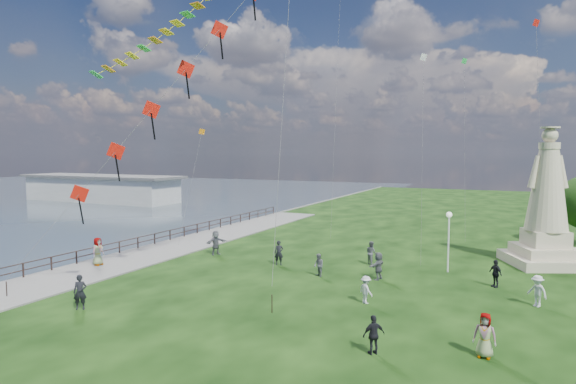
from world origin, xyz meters
The scene contains 18 objects.
waterfront centered at (-15.24, 8.99, -0.06)m, with size 200.00×200.00×1.51m.
pier_pavilion centered at (-52.00, 42.00, 1.84)m, with size 30.00×8.00×4.40m.
statue centered at (13.07, 20.02, 3.61)m, with size 6.21×6.21×9.56m.
lamppost centered at (7.24, 15.06, 2.87)m, with size 0.37×0.37×3.98m.
person_0 centered at (-8.39, -0.64, 0.87)m, with size 0.64×0.42×1.75m, color black.
person_1 centered at (0.03, 10.34, 0.73)m, with size 0.71×0.44×1.46m, color #595960.
person_2 centered at (4.24, 6.38, 0.72)m, with size 0.93×0.48×1.45m, color silver.
person_3 centered at (6.29, 0.38, 0.77)m, with size 0.91×0.46×1.55m, color black.
person_4 centered at (10.20, 1.90, 0.87)m, with size 0.85×0.52×1.73m, color #595960.
person_5 centered at (-9.52, 13.07, 0.93)m, with size 1.73×0.74×1.86m, color #595960.
person_6 centered at (-3.65, 12.11, 0.85)m, with size 0.62×0.41×1.70m, color black.
person_7 centered at (2.12, 15.01, 0.82)m, with size 0.80×0.49×1.65m, color #595960.
person_8 centered at (12.24, 9.58, 0.81)m, with size 1.05×0.54×1.62m, color silver.
person_9 centered at (10.18, 12.58, 0.80)m, with size 0.94×0.48×1.61m, color black.
person_10 centered at (-14.68, 6.39, 0.95)m, with size 0.93×0.57×1.91m, color #595960.
person_11 centered at (3.60, 11.29, 0.85)m, with size 1.58×0.68×1.70m, color #595960.
red_kite_train centered at (-7.12, 4.61, 11.02)m, with size 10.64×9.35×17.77m.
small_kites centered at (3.88, 23.83, 13.92)m, with size 33.27×17.54×23.83m.
Camera 1 is at (11.03, -17.40, 7.81)m, focal length 30.00 mm.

